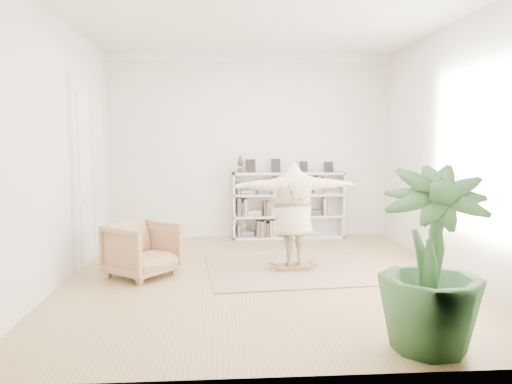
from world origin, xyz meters
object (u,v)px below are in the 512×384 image
at_px(rocker_board, 293,266).
at_px(houseplant, 431,259).
at_px(armchair, 142,250).
at_px(bookshelf, 288,206).
at_px(person, 293,212).

height_order(rocker_board, houseplant, houseplant).
xyz_separation_m(armchair, houseplant, (3.04, -2.71, 0.47)).
bearing_deg(rocker_board, houseplant, -78.52).
distance_m(bookshelf, armchair, 3.63).
relative_size(bookshelf, houseplant, 1.29).
distance_m(person, houseplant, 3.01).
xyz_separation_m(rocker_board, person, (-0.00, 0.00, 0.82)).
xyz_separation_m(bookshelf, houseplant, (0.59, -5.37, 0.22)).
bearing_deg(houseplant, bookshelf, 96.26).
bearing_deg(armchair, bookshelf, -3.50).
xyz_separation_m(bookshelf, armchair, (-2.45, -2.66, -0.25)).
distance_m(rocker_board, houseplant, 3.11).
bearing_deg(rocker_board, armchair, 179.66).
height_order(armchair, person, person).
bearing_deg(houseplant, rocker_board, 106.44).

